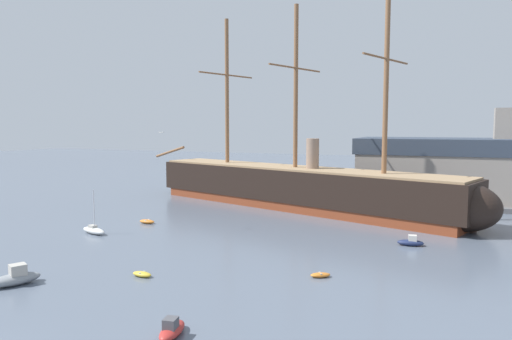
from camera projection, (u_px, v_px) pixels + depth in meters
name	position (u px, v px, depth m)	size (l,w,h in m)	color
tall_ship	(295.00, 186.00, 76.87)	(66.08, 26.68, 32.84)	brown
motorboat_foreground_left	(15.00, 278.00, 39.70)	(3.41, 4.47, 1.74)	gray
motorboat_foreground_right	(172.00, 329.00, 30.02)	(1.76, 3.18, 1.26)	#B22D28
dinghy_near_centre	(142.00, 274.00, 41.87)	(2.02, 0.98, 0.46)	gold
sailboat_mid_left	(94.00, 230.00, 58.61)	(4.48, 2.42, 5.59)	silver
dinghy_mid_right	(320.00, 275.00, 41.70)	(1.96, 1.60, 0.43)	orange
dinghy_alongside_bow	(147.00, 221.00, 64.80)	(2.39, 1.10, 0.56)	orange
motorboat_alongside_stern	(411.00, 242.00, 52.74)	(3.02, 1.56, 1.22)	#1E284C
sailboat_distant_centre	(304.00, 200.00, 82.40)	(3.25, 4.43, 5.65)	#1E284C
dockside_warehouse_right	(511.00, 172.00, 79.28)	(54.91, 18.42, 16.57)	#565659
seagull_in_flight	(161.00, 133.00, 60.14)	(1.19, 0.62, 0.14)	silver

